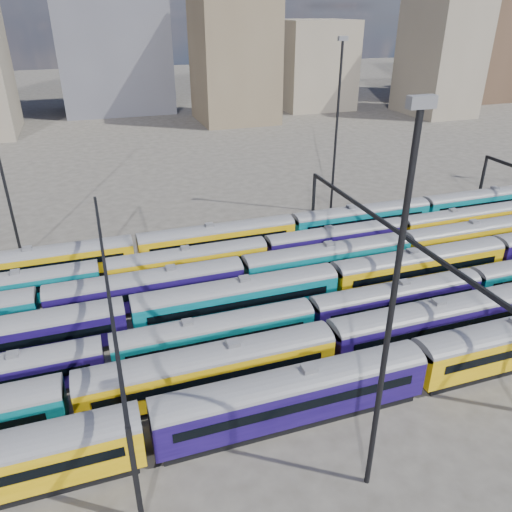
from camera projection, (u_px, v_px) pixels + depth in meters
name	position (u px, v px, depth m)	size (l,w,h in m)	color
ground	(305.00, 306.00, 54.32)	(500.00, 500.00, 0.00)	#3C3833
rake_1	(330.00, 341.00, 43.99)	(130.59, 3.18, 5.37)	black
rake_2	(107.00, 353.00, 42.99)	(115.04, 2.81, 4.71)	black
rake_3	(419.00, 264.00, 57.12)	(108.39, 3.17, 5.35)	black
rake_4	(242.00, 271.00, 55.75)	(126.23, 3.08, 5.19)	black
rake_5	(102.00, 273.00, 55.80)	(116.36, 2.84, 4.77)	black
rake_6	(135.00, 248.00, 61.17)	(124.85, 3.04, 5.13)	black
gantry_1	(107.00, 281.00, 45.54)	(0.35, 40.35, 8.03)	black
gantry_2	(392.00, 237.00, 54.14)	(0.35, 40.35, 8.03)	black
mast_2	(392.00, 310.00, 28.00)	(1.40, 0.50, 25.60)	black
mast_3	(337.00, 123.00, 72.66)	(1.40, 0.50, 25.60)	black
skyline	(470.00, 34.00, 164.46)	(399.22, 60.48, 50.03)	#665B4C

